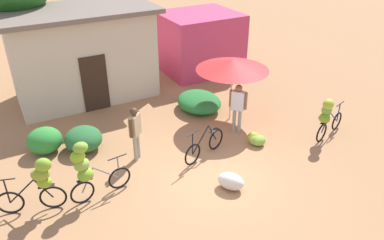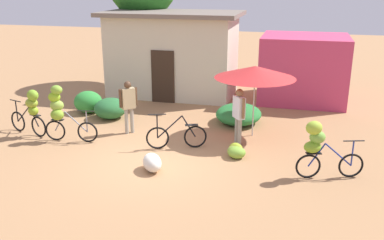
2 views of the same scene
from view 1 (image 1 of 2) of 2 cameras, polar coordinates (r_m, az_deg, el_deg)
name	(u,v)px [view 1 (image 1 of 2)]	position (r m, az deg, el deg)	size (l,w,h in m)	color
ground_plane	(213,178)	(10.24, 3.14, -8.73)	(60.00, 60.00, 0.00)	#A5774E
building_low	(82,54)	(14.61, -16.24, 9.58)	(5.40, 3.16, 3.32)	beige
shop_pink	(199,42)	(16.82, 1.07, 11.68)	(3.20, 2.80, 2.51)	#C83C63
hedge_bush_front_left	(45,141)	(11.85, -21.37, -2.90)	(1.00, 0.91, 0.78)	#2F8C37
hedge_bush_front_right	(83,139)	(11.65, -16.07, -2.76)	(1.10, 1.15, 0.70)	#296834
hedge_bush_mid	(199,102)	(13.50, 1.07, 2.78)	(1.48, 1.77, 0.60)	#277936
market_umbrella	(233,64)	(12.28, 6.14, 8.33)	(2.38, 2.38, 2.14)	beige
bicycle_leftmost	(39,181)	(9.42, -22.11, -8.54)	(1.54, 0.65, 1.46)	black
bicycle_near_pile	(87,168)	(9.33, -15.60, -7.01)	(1.59, 0.47, 1.66)	black
bicycle_center_loaded	(205,146)	(10.87, 1.91, -3.89)	(1.62, 0.63, 1.02)	black
bicycle_by_shop	(327,115)	(12.17, 19.75, 0.71)	(1.58, 0.64, 1.44)	black
banana_pile_on_ground	(256,140)	(11.69, 9.60, -2.93)	(0.63, 0.65, 0.35)	olive
produce_sack	(231,181)	(9.81, 5.88, -9.18)	(0.70, 0.44, 0.44)	silver
person_vendor	(238,104)	(11.86, 6.94, 2.47)	(0.40, 0.48, 1.64)	gray
person_bystander	(135,128)	(10.55, -8.59, -1.26)	(0.44, 0.43, 1.64)	gray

